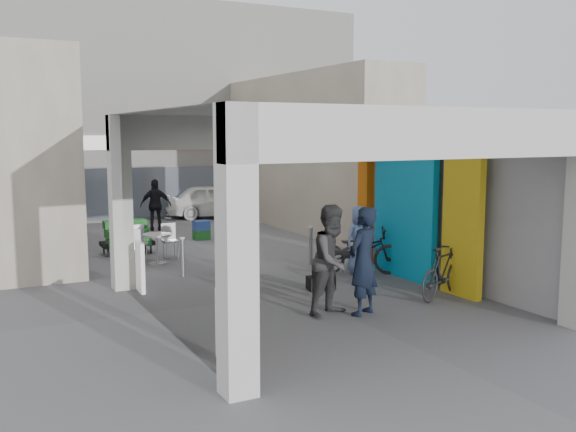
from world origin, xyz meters
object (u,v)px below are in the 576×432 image
man_back_turned (333,260)px  produce_stand (127,241)px  cafe_set (149,249)px  border_collie (317,277)px  bicycle_front (359,251)px  man_with_dog (363,261)px  white_van (216,201)px  man_crates (156,205)px  bicycle_rear (443,272)px  man_elderly (360,240)px

man_back_turned → produce_stand: bearing=87.5°
produce_stand → cafe_set: bearing=-72.4°
border_collie → bicycle_front: (1.62, 0.91, 0.24)m
border_collie → bicycle_front: size_ratio=0.36×
border_collie → man_back_turned: size_ratio=0.37×
cafe_set → produce_stand: size_ratio=1.09×
man_with_dog → bicycle_front: 3.27m
man_back_turned → bicycle_front: size_ratio=0.96×
white_van → man_crates: bearing=140.3°
man_back_turned → white_van: size_ratio=0.52×
white_van → produce_stand: bearing=153.9°
man_back_turned → bicycle_rear: bearing=-16.5°
border_collie → man_back_turned: man_back_turned is taller
border_collie → white_van: (2.24, 11.48, 0.34)m
cafe_set → bicycle_front: (3.82, -3.49, 0.22)m
man_elderly → produce_stand: bearing=131.5°
produce_stand → man_crates: 3.99m
man_with_dog → man_crates: bearing=-112.3°
bicycle_rear → man_crates: bearing=-9.9°
bicycle_front → border_collie: bearing=148.1°
cafe_set → man_elderly: (3.86, -3.47, 0.46)m
cafe_set → bicycle_front: size_ratio=0.72×
border_collie → cafe_set: bearing=127.6°
man_elderly → bicycle_front: bearing=-150.6°
man_elderly → bicycle_rear: bearing=-83.3°
produce_stand → white_van: bearing=58.9°
man_with_dog → man_elderly: bearing=-147.9°
cafe_set → white_van: (4.44, 7.08, 0.32)m
produce_stand → border_collie: bearing=-59.1°
man_back_turned → man_with_dog: bearing=-46.7°
border_collie → man_crates: bearing=105.1°
man_back_turned → bicycle_rear: (2.47, 0.01, -0.46)m
man_elderly → man_back_turned: bearing=-130.5°
bicycle_front → white_van: (0.62, 10.57, 0.10)m
man_elderly → bicycle_rear: man_elderly is taller
produce_stand → man_with_dog: (2.30, -7.56, 0.60)m
border_collie → man_with_dog: size_ratio=0.38×
cafe_set → bicycle_rear: (4.10, -5.96, 0.19)m
man_with_dog → bicycle_rear: size_ratio=1.13×
produce_stand → bicycle_rear: 8.48m
produce_stand → white_van: white_van is taller
cafe_set → man_back_turned: bearing=-74.7°
man_crates → bicycle_rear: size_ratio=0.99×
man_back_turned → man_elderly: 3.35m
man_with_dog → man_back_turned: 0.51m
produce_stand → man_back_turned: (1.86, -7.31, 0.62)m
man_with_dog → bicycle_rear: bearing=162.5°
bicycle_front → bicycle_rear: (0.28, -2.47, -0.02)m
cafe_set → man_elderly: bearing=-42.0°
bicycle_front → man_back_turned: bearing=167.2°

